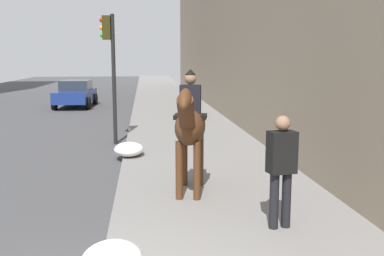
{
  "coord_description": "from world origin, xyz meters",
  "views": [
    {
      "loc": [
        -3.77,
        -0.56,
        2.65
      ],
      "look_at": [
        4.0,
        -1.41,
        1.4
      ],
      "focal_mm": 41.28,
      "sensor_mm": 36.0,
      "label": 1
    }
  ],
  "objects_px": {
    "car_near_lane": "(76,93)",
    "traffic_light_near_curb": "(110,58)",
    "mounted_horse_near": "(190,125)",
    "pedestrian_greeting": "(281,164)"
  },
  "relations": [
    {
      "from": "pedestrian_greeting",
      "to": "car_near_lane",
      "type": "height_order",
      "value": "pedestrian_greeting"
    },
    {
      "from": "mounted_horse_near",
      "to": "pedestrian_greeting",
      "type": "bearing_deg",
      "value": 43.31
    },
    {
      "from": "car_near_lane",
      "to": "traffic_light_near_curb",
      "type": "height_order",
      "value": "traffic_light_near_curb"
    },
    {
      "from": "pedestrian_greeting",
      "to": "traffic_light_near_curb",
      "type": "distance_m",
      "value": 8.17
    },
    {
      "from": "mounted_horse_near",
      "to": "traffic_light_near_curb",
      "type": "bearing_deg",
      "value": -150.91
    },
    {
      "from": "car_near_lane",
      "to": "mounted_horse_near",
      "type": "bearing_deg",
      "value": 17.79
    },
    {
      "from": "pedestrian_greeting",
      "to": "car_near_lane",
      "type": "xyz_separation_m",
      "value": [
        18.17,
        5.65,
        -0.36
      ]
    },
    {
      "from": "car_near_lane",
      "to": "traffic_light_near_curb",
      "type": "bearing_deg",
      "value": 16.42
    },
    {
      "from": "mounted_horse_near",
      "to": "traffic_light_near_curb",
      "type": "relative_size",
      "value": 0.59
    },
    {
      "from": "mounted_horse_near",
      "to": "pedestrian_greeting",
      "type": "xyz_separation_m",
      "value": [
        -1.85,
        -1.16,
        -0.32
      ]
    }
  ]
}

